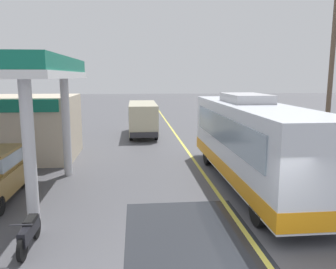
% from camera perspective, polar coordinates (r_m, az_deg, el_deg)
% --- Properties ---
extents(ground, '(120.00, 120.00, 0.00)m').
position_cam_1_polar(ground, '(26.96, 1.10, 0.29)').
color(ground, '#4C4C51').
extents(lane_divider_stripe, '(0.16, 50.00, 0.01)m').
position_cam_1_polar(lane_divider_stripe, '(22.08, 2.61, -1.83)').
color(lane_divider_stripe, '#D8CC4C').
rests_on(lane_divider_stripe, ground).
extents(wet_puddle_patch, '(3.65, 5.50, 0.01)m').
position_cam_1_polar(wet_puddle_patch, '(9.86, 3.93, -17.00)').
color(wet_puddle_patch, '#26282D').
rests_on(wet_puddle_patch, ground).
extents(coach_bus_main, '(2.60, 11.04, 3.69)m').
position_cam_1_polar(coach_bus_main, '(14.30, 13.93, -1.48)').
color(coach_bus_main, silver).
rests_on(coach_bus_main, ground).
extents(minibus_opposing_lane, '(2.04, 6.13, 2.44)m').
position_cam_1_polar(minibus_opposing_lane, '(25.73, -4.26, 3.12)').
color(minibus_opposing_lane, '#BFB799').
rests_on(minibus_opposing_lane, ground).
extents(motorcycle_parked_forecourt, '(0.55, 1.80, 0.92)m').
position_cam_1_polar(motorcycle_parked_forecourt, '(9.85, -22.22, -14.92)').
color(motorcycle_parked_forecourt, black).
rests_on(motorcycle_parked_forecourt, ground).
extents(utility_pole_roadside, '(1.80, 0.24, 8.97)m').
position_cam_1_polar(utility_pole_roadside, '(19.17, 25.67, 9.51)').
color(utility_pole_roadside, brown).
rests_on(utility_pole_roadside, ground).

